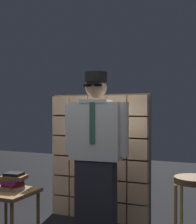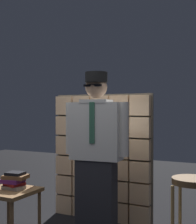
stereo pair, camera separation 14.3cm
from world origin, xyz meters
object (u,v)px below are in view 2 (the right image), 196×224
at_px(bar_stool, 193,203).
at_px(book_stack, 14,180).
at_px(side_table, 10,196).
at_px(standing_person, 96,153).

relative_size(bar_stool, book_stack, 2.88).
distance_m(bar_stool, side_table, 1.90).
relative_size(bar_stool, side_table, 1.55).
bearing_deg(standing_person, side_table, -162.85).
distance_m(side_table, book_stack, 0.17).
bearing_deg(book_stack, standing_person, 20.24).
xyz_separation_m(standing_person, book_stack, (-0.83, -0.31, -0.31)).
xyz_separation_m(standing_person, bar_stool, (1.04, -0.31, -0.32)).
bearing_deg(book_stack, bar_stool, 0.06).
bearing_deg(bar_stool, book_stack, -179.94).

